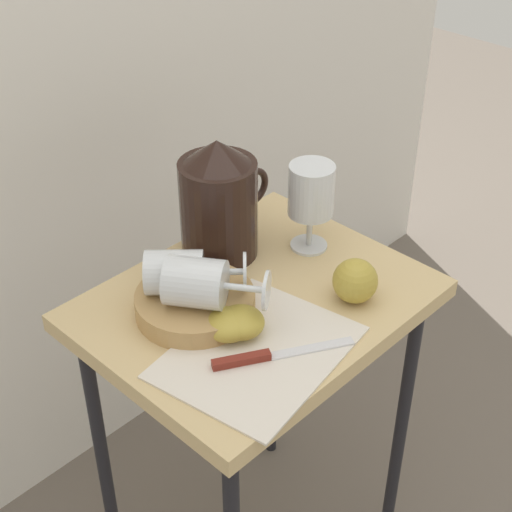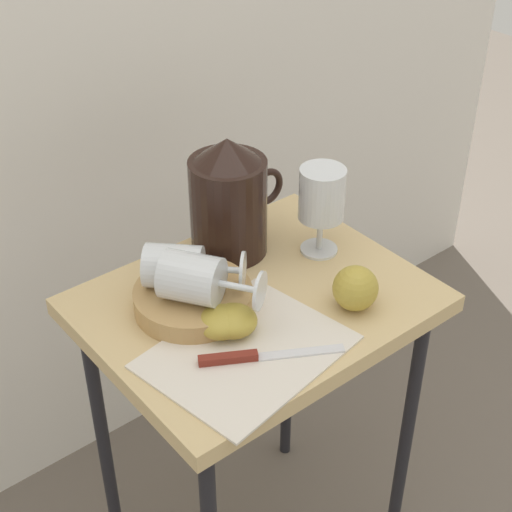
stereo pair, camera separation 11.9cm
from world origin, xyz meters
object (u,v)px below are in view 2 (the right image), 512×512
(basket_tray, at_px, (193,299))
(wine_glass_tipped_far, at_px, (177,267))
(table, at_px, (256,334))
(pitcher, at_px, (229,206))
(apple_half_left, at_px, (221,322))
(wine_glass_tipped_near, at_px, (195,278))
(apple_half_right, at_px, (233,321))
(wine_glass_upright, at_px, (322,198))
(apple_whole, at_px, (355,288))
(knife, at_px, (250,356))

(basket_tray, bearing_deg, wine_glass_tipped_far, 112.44)
(table, relative_size, wine_glass_tipped_far, 4.32)
(pitcher, height_order, apple_half_left, pitcher)
(basket_tray, distance_m, wine_glass_tipped_near, 0.06)
(wine_glass_tipped_near, relative_size, apple_half_right, 2.30)
(table, relative_size, wine_glass_upright, 4.21)
(table, distance_m, apple_whole, 0.19)
(apple_whole, relative_size, knife, 0.37)
(basket_tray, height_order, knife, basket_tray)
(apple_half_right, relative_size, knife, 0.37)
(table, xyz_separation_m, apple_half_right, (-0.08, -0.05, 0.10))
(basket_tray, relative_size, wine_glass_upright, 1.17)
(wine_glass_upright, height_order, wine_glass_tipped_far, wine_glass_upright)
(wine_glass_tipped_far, height_order, apple_whole, wine_glass_tipped_far)
(table, distance_m, apple_half_right, 0.14)
(apple_half_right, distance_m, knife, 0.07)
(pitcher, relative_size, apple_half_right, 2.96)
(basket_tray, bearing_deg, pitcher, 33.10)
(wine_glass_tipped_far, bearing_deg, apple_half_left, -86.79)
(wine_glass_tipped_near, distance_m, apple_whole, 0.25)
(pitcher, bearing_deg, wine_glass_tipped_near, -143.05)
(basket_tray, relative_size, apple_half_left, 2.58)
(table, relative_size, wine_glass_tipped_near, 4.03)
(wine_glass_tipped_near, bearing_deg, table, -11.19)
(pitcher, relative_size, wine_glass_tipped_near, 1.29)
(knife, bearing_deg, apple_whole, -1.12)
(table, xyz_separation_m, knife, (-0.10, -0.11, 0.08))
(pitcher, height_order, wine_glass_upright, pitcher)
(wine_glass_tipped_far, bearing_deg, knife, -89.20)
(wine_glass_upright, bearing_deg, wine_glass_tipped_far, 173.44)
(pitcher, xyz_separation_m, wine_glass_tipped_near, (-0.15, -0.11, -0.01))
(apple_half_right, bearing_deg, pitcher, 54.11)
(apple_half_right, xyz_separation_m, apple_whole, (0.18, -0.07, 0.01))
(table, xyz_separation_m, pitcher, (0.05, 0.13, 0.16))
(basket_tray, xyz_separation_m, knife, (-0.01, -0.15, -0.01))
(basket_tray, distance_m, apple_half_right, 0.09)
(table, height_order, apple_half_right, apple_half_right)
(wine_glass_upright, bearing_deg, apple_half_right, -161.97)
(wine_glass_tipped_far, relative_size, apple_whole, 2.15)
(table, relative_size, knife, 3.46)
(pitcher, distance_m, knife, 0.29)
(wine_glass_tipped_near, relative_size, wine_glass_tipped_far, 1.07)
(wine_glass_upright, bearing_deg, pitcher, 139.86)
(basket_tray, relative_size, apple_half_right, 2.58)
(basket_tray, relative_size, wine_glass_tipped_near, 1.12)
(table, bearing_deg, wine_glass_upright, 11.64)
(wine_glass_tipped_near, bearing_deg, apple_whole, -32.96)
(wine_glass_tipped_far, bearing_deg, basket_tray, -67.56)
(apple_whole, bearing_deg, wine_glass_upright, 67.15)
(apple_half_right, bearing_deg, wine_glass_upright, 18.03)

